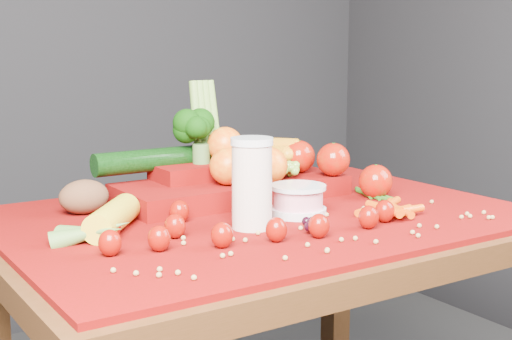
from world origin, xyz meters
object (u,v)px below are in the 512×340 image
milk_glass (252,180)px  produce_mound (239,171)px  table (261,262)px  yogurt_bowl (298,199)px

milk_glass → produce_mound: size_ratio=0.29×
table → produce_mound: (0.04, 0.15, 0.17)m
table → yogurt_bowl: 0.16m
milk_glass → produce_mound: (0.12, 0.25, -0.03)m
milk_glass → produce_mound: produce_mound is taller
table → yogurt_bowl: bearing=-48.2°
yogurt_bowl → produce_mound: 0.21m
milk_glass → yogurt_bowl: 0.15m
yogurt_bowl → produce_mound: bearing=92.9°
produce_mound → milk_glass: bearing=-116.7°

